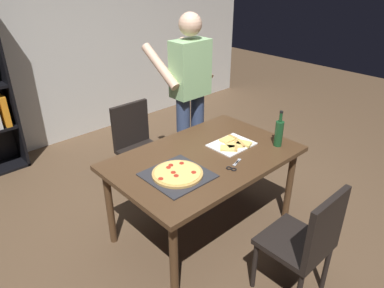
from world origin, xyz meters
TOP-DOWN VIEW (x-y plane):
  - ground_plane at (0.00, 0.00)m, footprint 12.00×12.00m
  - back_wall at (0.00, 2.60)m, footprint 6.40×0.10m
  - dining_table at (0.00, 0.00)m, footprint 1.52×0.98m
  - chair_near_camera at (-0.00, -0.97)m, footprint 0.42×0.42m
  - chair_far_side at (0.00, 0.97)m, footprint 0.42×0.42m
  - person_serving_pizza at (0.52, 0.75)m, footprint 0.55×0.54m
  - pepperoni_pizza_on_tray at (-0.36, -0.08)m, footprint 0.44×0.44m
  - pizza_slices_on_towel at (0.31, -0.04)m, footprint 0.36×0.29m
  - wine_bottle at (0.59, -0.29)m, footprint 0.07×0.07m
  - kitchen_scissors at (0.04, -0.28)m, footprint 0.20×0.11m

SIDE VIEW (x-z plane):
  - ground_plane at x=0.00m, z-range 0.00..0.00m
  - chair_near_camera at x=0.00m, z-range 0.06..0.96m
  - chair_far_side at x=0.00m, z-range 0.06..0.96m
  - dining_table at x=0.00m, z-range 0.30..1.05m
  - kitchen_scissors at x=0.04m, z-range 0.75..0.76m
  - pizza_slices_on_towel at x=0.31m, z-range 0.75..0.78m
  - pepperoni_pizza_on_tray at x=-0.36m, z-range 0.75..0.78m
  - wine_bottle at x=0.59m, z-range 0.71..1.03m
  - person_serving_pizza at x=0.52m, z-range 0.12..1.87m
  - back_wall at x=0.00m, z-range 0.00..2.80m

